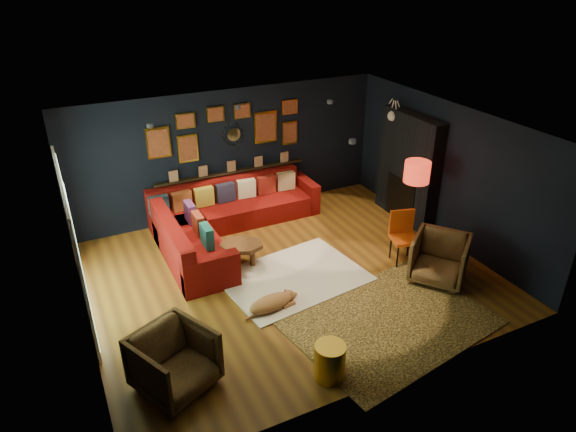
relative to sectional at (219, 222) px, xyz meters
name	(u,v)px	position (x,y,z in m)	size (l,w,h in m)	color
floor	(289,275)	(0.61, -1.81, -0.32)	(6.50, 6.50, 0.00)	brown
room_walls	(289,191)	(0.61, -1.81, 1.27)	(6.50, 6.50, 6.50)	black
sectional	(219,222)	(0.00, 0.00, 0.00)	(3.41, 2.69, 0.86)	maroon
ledge	(232,172)	(0.61, 0.87, 0.60)	(3.20, 0.12, 0.04)	black
gallery_wall	(228,130)	(0.60, 0.91, 1.48)	(3.15, 0.04, 1.02)	gold
sunburst_mirror	(234,134)	(0.71, 0.91, 1.38)	(0.47, 0.16, 0.47)	silver
fireplace	(408,172)	(3.71, -0.91, 0.70)	(0.31, 1.60, 2.20)	black
deer_head	(399,115)	(3.75, -0.41, 1.73)	(0.50, 0.28, 0.45)	white
sliding_door	(75,246)	(-2.60, -1.21, 0.78)	(0.06, 2.80, 2.20)	white
ceiling_spots	(267,118)	(0.61, -1.01, 2.24)	(3.30, 2.50, 0.06)	black
shag_rug	(294,277)	(0.64, -1.93, -0.31)	(2.31, 1.68, 0.03)	white
leopard_rug	(390,322)	(1.41, -3.61, -0.31)	(2.91, 2.08, 0.02)	tan
coffee_table	(241,248)	(0.01, -1.14, 0.02)	(0.97, 0.87, 0.40)	brown
pouf	(209,263)	(-0.59, -1.17, -0.11)	(0.56, 0.56, 0.37)	maroon
armchair_left	(174,359)	(-1.78, -3.45, 0.13)	(0.88, 0.82, 0.90)	#A2713C
armchair_right	(440,256)	(2.81, -3.01, 0.12)	(0.86, 0.81, 0.89)	#A2713C
gold_stool	(330,361)	(0.04, -4.16, -0.07)	(0.41, 0.41, 0.51)	gold
orange_chair	(403,232)	(2.64, -2.23, 0.23)	(0.55, 0.55, 0.94)	black
floor_lamp	(417,176)	(3.11, -1.86, 1.08)	(0.46, 0.46, 1.67)	black
dog	(271,301)	(-0.07, -2.55, -0.15)	(1.00, 0.49, 0.32)	#A77040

